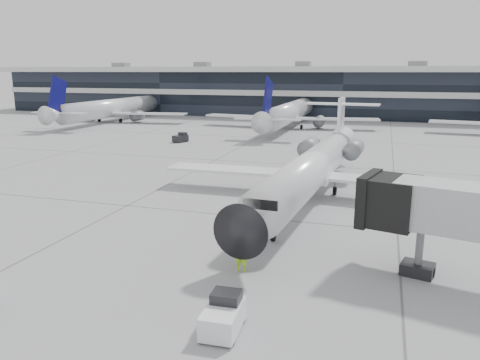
% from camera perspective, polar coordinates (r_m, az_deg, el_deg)
% --- Properties ---
extents(ground, '(220.00, 220.00, 0.00)m').
position_cam_1_polar(ground, '(33.60, 1.32, -4.56)').
color(ground, gray).
rests_on(ground, ground).
extents(terminal, '(170.00, 22.00, 10.00)m').
position_cam_1_polar(terminal, '(113.26, 12.89, 10.18)').
color(terminal, black).
rests_on(terminal, ground).
extents(bg_jet_left, '(32.00, 40.00, 9.60)m').
position_cam_1_polar(bg_jet_left, '(101.72, -14.97, 6.94)').
color(bg_jet_left, silver).
rests_on(bg_jet_left, ground).
extents(bg_jet_center, '(32.00, 40.00, 9.60)m').
position_cam_1_polar(bg_jet_center, '(88.01, 6.10, 6.40)').
color(bg_jet_center, silver).
rests_on(bg_jet_center, ground).
extents(regional_jet, '(26.00, 32.48, 7.50)m').
position_cam_1_polar(regional_jet, '(38.88, 8.97, 1.62)').
color(regional_jet, white).
rests_on(regional_jet, ground).
extents(ramp_worker, '(0.75, 0.51, 1.98)m').
position_cam_1_polar(ramp_worker, '(24.59, 0.14, -8.89)').
color(ramp_worker, '#BEFF1A').
rests_on(ramp_worker, ground).
extents(baggage_tug, '(1.49, 2.39, 1.48)m').
position_cam_1_polar(baggage_tug, '(19.50, -2.05, -16.19)').
color(baggage_tug, white).
rests_on(baggage_tug, ground).
extents(traffic_cone, '(0.47, 0.47, 0.56)m').
position_cam_1_polar(traffic_cone, '(49.18, -6.33, 1.39)').
color(traffic_cone, '#FF5B0D').
rests_on(traffic_cone, ground).
extents(far_tug, '(2.02, 2.53, 1.40)m').
position_cam_1_polar(far_tug, '(69.63, -7.24, 5.13)').
color(far_tug, black).
rests_on(far_tug, ground).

